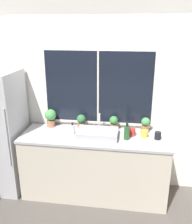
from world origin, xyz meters
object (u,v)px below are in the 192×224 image
at_px(bottle_tall, 127,132).
at_px(mug_red, 132,132).
at_px(soap_bottle, 73,130).
at_px(potted_plant_far_right, 145,125).
at_px(potted_plant_center_left, 81,121).
at_px(mug_black, 158,136).
at_px(potted_plant_far_left, 51,117).
at_px(mug_yellow, 144,134).
at_px(sink, 97,133).
at_px(potted_plant_center_right, 114,123).

distance_m(bottle_tall, mug_red, 0.15).
distance_m(soap_bottle, mug_red, 0.82).
bearing_deg(potted_plant_far_right, potted_plant_center_left, 180.00).
distance_m(potted_plant_center_left, bottle_tall, 0.73).
relative_size(potted_plant_far_right, soap_bottle, 1.16).
bearing_deg(mug_black, soap_bottle, -178.33).
relative_size(potted_plant_far_left, potted_plant_center_left, 1.28).
xyz_separation_m(mug_red, mug_black, (0.34, -0.06, -0.00)).
bearing_deg(mug_red, soap_bottle, -173.24).
xyz_separation_m(potted_plant_far_left, bottle_tall, (1.13, -0.29, -0.05)).
bearing_deg(potted_plant_far_right, bottle_tall, -131.54).
height_order(soap_bottle, mug_yellow, soap_bottle).
height_order(mug_yellow, mug_red, mug_red).
xyz_separation_m(soap_bottle, mug_red, (0.81, 0.10, -0.03)).
bearing_deg(sink, potted_plant_far_right, 21.45).
xyz_separation_m(potted_plant_far_left, soap_bottle, (0.39, -0.25, -0.07)).
bearing_deg(potted_plant_center_right, mug_red, -30.61).
relative_size(potted_plant_center_right, mug_yellow, 2.30).
xyz_separation_m(potted_plant_far_right, mug_red, (-0.18, -0.16, -0.06)).
relative_size(sink, bottle_tall, 2.30).
distance_m(sink, mug_black, 0.81).
bearing_deg(potted_plant_far_left, mug_black, -8.10).
relative_size(soap_bottle, mug_red, 1.83).
bearing_deg(mug_black, mug_yellow, 166.07).
distance_m(sink, mug_yellow, 0.64).
distance_m(potted_plant_center_left, mug_red, 0.76).
bearing_deg(mug_yellow, mug_red, 173.34).
distance_m(mug_red, mug_black, 0.35).
height_order(potted_plant_far_right, mug_red, potted_plant_far_right).
height_order(sink, mug_red, sink).
bearing_deg(potted_plant_center_right, mug_black, -19.93).
height_order(potted_plant_far_left, mug_yellow, potted_plant_far_left).
bearing_deg(bottle_tall, mug_black, 9.11).
bearing_deg(soap_bottle, mug_red, 6.76).
distance_m(potted_plant_center_right, mug_red, 0.31).
distance_m(potted_plant_far_right, bottle_tall, 0.38).
height_order(soap_bottle, bottle_tall, bottle_tall).
distance_m(sink, potted_plant_far_left, 0.79).
relative_size(sink, mug_black, 5.46).
distance_m(mug_yellow, mug_red, 0.17).
height_order(potted_plant_center_right, mug_black, potted_plant_center_right).
relative_size(sink, mug_yellow, 6.03).
bearing_deg(potted_plant_center_left, bottle_tall, -23.03).
distance_m(soap_bottle, mug_black, 1.15).
relative_size(sink, potted_plant_center_left, 2.64).
bearing_deg(mug_yellow, potted_plant_center_right, 157.77).
bearing_deg(potted_plant_center_right, potted_plant_far_right, 0.00).
bearing_deg(mug_yellow, potted_plant_far_left, 172.66).
xyz_separation_m(bottle_tall, mug_yellow, (0.24, 0.11, -0.05)).
bearing_deg(potted_plant_far_right, soap_bottle, -165.72).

